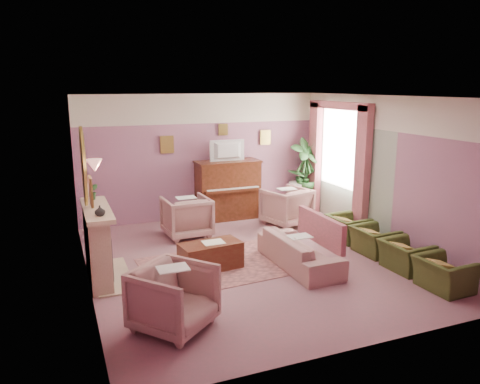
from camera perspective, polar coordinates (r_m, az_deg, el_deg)
name	(u,v)px	position (r m, az deg, el deg)	size (l,w,h in m)	color
floor	(254,260)	(8.23, 1.78, -8.34)	(5.50, 6.00, 0.01)	#915F68
ceiling	(256,97)	(7.67, 1.93, 11.53)	(5.50, 6.00, 0.01)	beige
wall_back	(202,157)	(10.61, -4.66, 4.29)	(5.50, 0.02, 2.80)	#7E5473
wall_front	(365,233)	(5.31, 14.95, -4.91)	(5.50, 0.02, 2.80)	#7E5473
wall_left	(83,196)	(7.21, -18.60, -0.47)	(0.02, 6.00, 2.80)	#7E5473
wall_right	(388,171)	(9.27, 17.65, 2.46)	(0.02, 6.00, 2.80)	#7E5473
picture_rail_band	(201,109)	(10.49, -4.75, 10.10)	(5.50, 0.01, 0.65)	silver
stripe_panel	(347,176)	(10.33, 12.93, 1.94)	(0.01, 3.00, 2.15)	#98A590
fireplace_surround	(97,245)	(7.64, -17.04, -6.25)	(0.30, 1.40, 1.10)	#C8B18B
fireplace_inset	(104,254)	(7.70, -16.22, -7.24)	(0.18, 0.72, 0.68)	black
fire_ember	(108,264)	(7.77, -15.84, -8.46)	(0.06, 0.54, 0.10)	#FF5D00
mantel_shelf	(96,210)	(7.48, -17.10, -2.10)	(0.40, 1.55, 0.07)	#C8B18B
hearth	(112,276)	(7.85, -15.30, -9.83)	(0.55, 1.50, 0.02)	#C8B18B
mirror_frame	(84,167)	(7.33, -18.54, 2.95)	(0.04, 0.72, 1.20)	#AB9640
mirror_glass	(85,167)	(7.34, -18.34, 2.96)	(0.01, 0.60, 1.06)	white
sconce_shade	(95,165)	(6.28, -17.31, 3.11)	(0.20, 0.20, 0.16)	#E79881
piano	(228,190)	(10.61, -1.49, 0.20)	(1.40, 0.60, 1.30)	#4E2313
piano_keyshelf	(233,190)	(10.27, -0.82, 0.18)	(1.30, 0.12, 0.06)	#4E2313
piano_keys	(233,189)	(10.26, -0.82, 0.40)	(1.20, 0.08, 0.02)	beige
piano_top	(228,162)	(10.48, -1.51, 3.72)	(1.45, 0.65, 0.04)	#4E2313
television	(228,149)	(10.39, -1.43, 5.26)	(0.80, 0.12, 0.48)	black
print_back_left	(167,145)	(10.32, -8.89, 5.73)	(0.30, 0.03, 0.38)	#AB9640
print_back_right	(265,137)	(11.07, 3.10, 6.66)	(0.26, 0.03, 0.34)	#AB9640
print_back_mid	(223,130)	(10.66, -2.06, 7.61)	(0.22, 0.03, 0.26)	#AB9640
print_left_wall	(91,191)	(5.98, -17.72, 0.07)	(0.03, 0.28, 0.36)	#AB9640
window_blind	(341,146)	(10.42, 12.16, 5.55)	(0.03, 1.40, 1.80)	silver
curtain_left	(362,171)	(9.69, 14.67, 2.49)	(0.16, 0.34, 2.60)	#A5535C
curtain_right	(315,158)	(11.20, 9.12, 4.11)	(0.16, 0.34, 2.60)	#A5535C
pelmet	(339,105)	(10.31, 12.02, 10.28)	(0.16, 2.20, 0.16)	#A5535C
mantel_plant	(93,192)	(7.98, -17.46, 0.05)	(0.16, 0.16, 0.28)	#245223
mantel_vase	(100,211)	(6.97, -16.71, -2.22)	(0.16, 0.16, 0.16)	silver
area_rug	(220,265)	(8.02, -2.51, -8.89)	(2.50, 1.80, 0.01)	#965956
coffee_table	(211,256)	(7.82, -3.60, -7.77)	(1.00, 0.50, 0.45)	#552717
table_paper	(213,242)	(7.76, -3.27, -6.13)	(0.35, 0.28, 0.01)	white
sofa	(299,245)	(7.94, 7.25, -6.43)	(0.61, 1.83, 0.74)	tan
sofa_throw	(321,229)	(8.06, 9.80, -4.49)	(0.09, 1.38, 0.51)	#A5535C
floral_armchair_left	(187,215)	(9.42, -6.53, -2.76)	(0.87, 0.87, 0.90)	tan
floral_armchair_right	(287,205)	(10.19, 5.69, -1.54)	(0.87, 0.87, 0.90)	tan
floral_armchair_front	(174,295)	(5.97, -8.07, -12.31)	(0.87, 0.87, 0.90)	tan
olive_chair_a	(444,269)	(7.64, 23.63, -8.59)	(0.53, 0.76, 0.65)	#3D491D
olive_chair_b	(406,251)	(8.19, 19.57, -6.81)	(0.53, 0.76, 0.65)	#3D491D
olive_chair_c	(374,236)	(8.78, 16.06, -5.22)	(0.53, 0.76, 0.65)	#3D491D
olive_chair_d	(348,224)	(9.41, 13.02, -3.83)	(0.53, 0.76, 0.65)	#3D491D
side_table	(299,197)	(11.39, 7.24, -0.56)	(0.52, 0.52, 0.70)	white
side_plant_big	(300,175)	(11.28, 7.32, 2.01)	(0.30, 0.30, 0.34)	#245223
side_plant_small	(306,177)	(11.26, 8.09, 1.81)	(0.16, 0.16, 0.28)	#245223
palm_pot	(304,205)	(11.35, 7.87, -1.56)	(0.34, 0.34, 0.34)	#A06241
palm_plant	(306,168)	(11.16, 8.01, 2.87)	(0.76, 0.76, 1.44)	#245223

